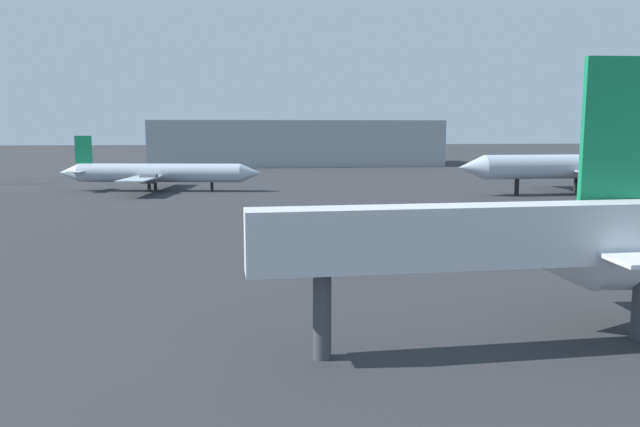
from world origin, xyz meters
TOP-DOWN VIEW (x-y plane):
  - airplane_distant at (45.17, 64.53)m, footprint 32.05×21.98m
  - airplane_far_left at (-9.83, 74.70)m, footprint 27.97×19.37m
  - jet_bridge at (14.03, 11.09)m, footprint 21.34×3.21m
  - terminal_building at (13.46, 133.65)m, footprint 64.68×24.52m

SIDE VIEW (x-z plane):
  - airplane_far_left at x=-9.83m, z-range -1.28..6.27m
  - airplane_distant at x=45.17m, z-range -1.51..8.75m
  - jet_bridge at x=14.03m, z-range 1.48..7.44m
  - terminal_building at x=13.46m, z-range 0.00..10.20m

